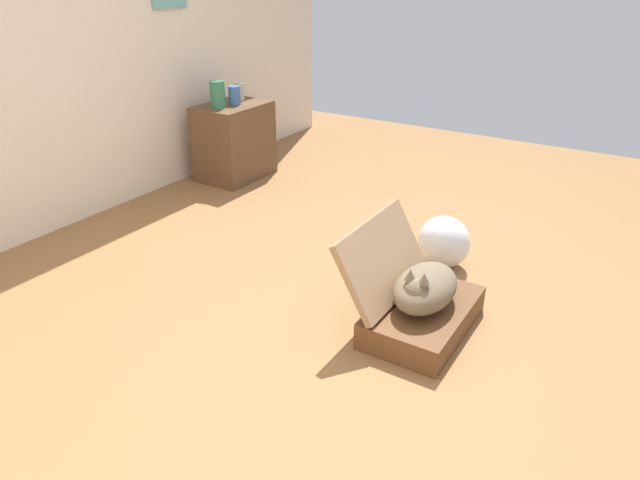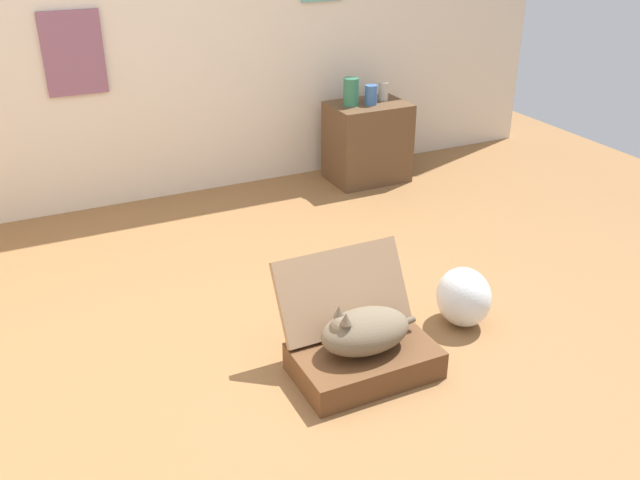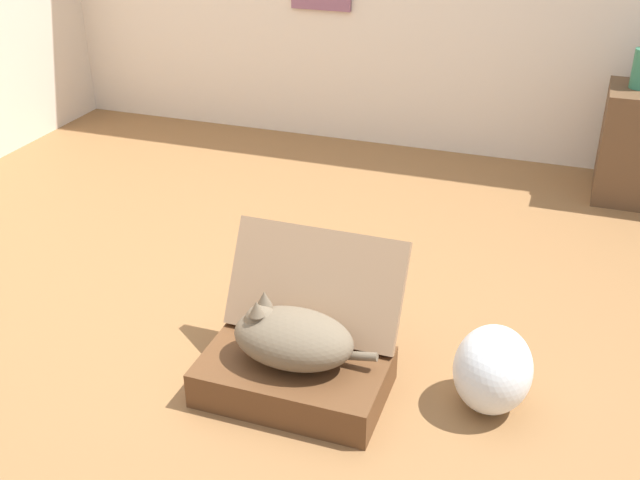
# 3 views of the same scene
# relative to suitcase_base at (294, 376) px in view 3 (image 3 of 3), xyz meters

# --- Properties ---
(ground_plane) EXTENTS (7.68, 7.68, 0.00)m
(ground_plane) POSITION_rel_suitcase_base_xyz_m (-0.19, 0.40, -0.07)
(ground_plane) COLOR olive
(ground_plane) RESTS_ON ground
(suitcase_base) EXTENTS (0.67, 0.42, 0.14)m
(suitcase_base) POSITION_rel_suitcase_base_xyz_m (0.00, 0.00, 0.00)
(suitcase_base) COLOR brown
(suitcase_base) RESTS_ON ground
(suitcase_lid) EXTENTS (0.67, 0.24, 0.38)m
(suitcase_lid) POSITION_rel_suitcase_base_xyz_m (0.00, 0.23, 0.26)
(suitcase_lid) COLOR #9B7756
(suitcase_lid) RESTS_ON suitcase_base
(cat) EXTENTS (0.52, 0.28, 0.25)m
(cat) POSITION_rel_suitcase_base_xyz_m (-0.01, 0.00, 0.17)
(cat) COLOR brown
(cat) RESTS_ON suitcase_base
(plastic_bag_white) EXTENTS (0.28, 0.31, 0.32)m
(plastic_bag_white) POSITION_rel_suitcase_base_xyz_m (0.68, 0.16, 0.09)
(plastic_bag_white) COLOR silver
(plastic_bag_white) RESTS_ON ground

